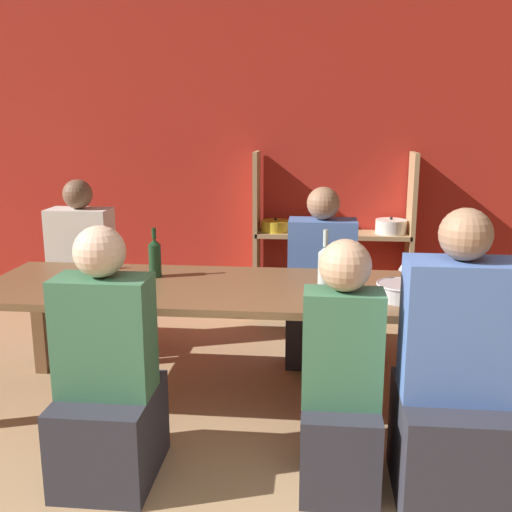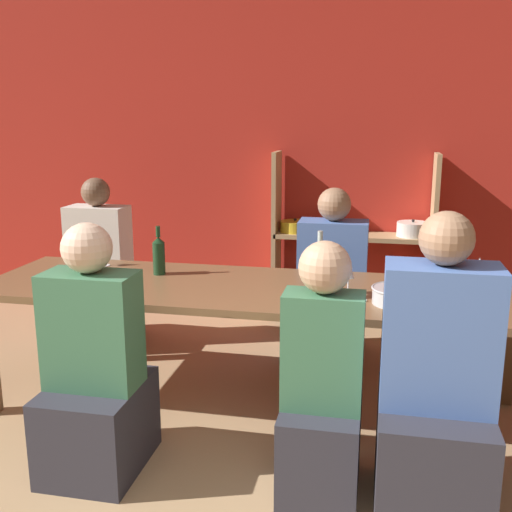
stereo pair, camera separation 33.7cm
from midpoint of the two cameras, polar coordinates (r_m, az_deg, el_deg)
name	(u,v)px [view 2 (the right image)]	position (r m, az deg, el deg)	size (l,w,h in m)	color
wall_back_red	(317,154)	(5.05, 7.72, 9.64)	(8.80, 0.06, 2.70)	red
shelf_unit	(351,262)	(4.97, 10.98, -0.63)	(1.29, 0.30, 1.37)	tan
dining_table	(252,299)	(3.33, 2.56, -4.13)	(3.04, 0.88, 0.73)	brown
mixing_bowl	(398,295)	(3.12, 16.40, -3.62)	(0.26, 0.26, 0.09)	#B7BABC
wine_bottle_green	(159,255)	(3.56, -6.58, 0.08)	(0.07, 0.07, 0.29)	#19381E
wine_bottle_dark	(319,272)	(3.08, 9.18, -1.58)	(0.07, 0.07, 0.36)	#B2C6C1
wine_glass_red_a	(454,280)	(3.21, 21.26, -2.18)	(0.08, 0.08, 0.16)	white
wine_glass_empty_a	(104,248)	(3.82, -11.91, 0.73)	(0.07, 0.07, 0.17)	white
wine_glass_empty_b	(409,268)	(3.43, 17.11, -1.15)	(0.08, 0.08, 0.15)	white
wine_glass_white_a	(479,267)	(3.54, 23.09, -1.02)	(0.06, 0.06, 0.17)	white
wine_glass_white_b	(349,270)	(3.20, 11.81, -1.38)	(0.07, 0.07, 0.19)	white
wine_glass_empty_c	(87,274)	(3.18, -12.96, -1.69)	(0.07, 0.07, 0.17)	white
cell_phone	(352,301)	(3.09, 12.21, -4.30)	(0.15, 0.16, 0.01)	silver
person_near_a	(95,382)	(2.91, -11.81, -11.71)	(0.42, 0.53, 1.19)	#2D2D38
person_far_a	(331,299)	(4.14, 9.53, -4.13)	(0.46, 0.57, 1.19)	#2D2D38
person_near_b	(321,399)	(2.72, 9.90, -13.37)	(0.34, 0.43, 1.15)	#2D2D38
person_far_b	(101,284)	(4.51, -12.49, -2.65)	(0.43, 0.54, 1.23)	#2D2D38
person_near_c	(434,409)	(2.70, 20.20, -13.57)	(0.45, 0.56, 1.29)	#2D2D38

